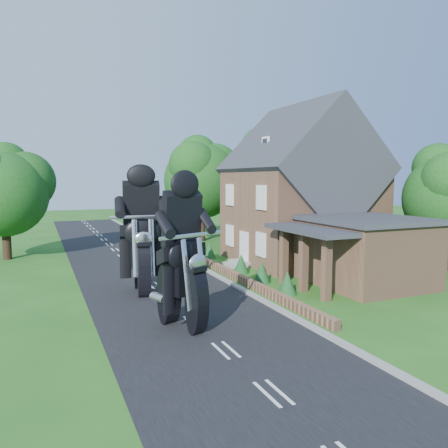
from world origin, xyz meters
name	(u,v)px	position (x,y,z in m)	size (l,w,h in m)	color
ground	(172,301)	(0.00, 0.00, 0.00)	(120.00, 120.00, 0.00)	#215718
road	(172,301)	(0.00, 0.00, 0.01)	(7.00, 80.00, 0.02)	black
kerb	(246,291)	(3.65, 0.00, 0.06)	(0.30, 80.00, 0.12)	gray
garden_wall	(218,268)	(4.30, 5.00, 0.20)	(0.30, 22.00, 0.40)	#91654A
house	(300,194)	(10.49, 6.00, 4.34)	(9.54, 8.64, 10.24)	#91654A
annex	(363,250)	(9.87, -0.80, 1.77)	(7.05, 5.94, 3.44)	#91654A
tree_house_right	(350,181)	(16.65, 8.62, 5.19)	(6.51, 6.00, 8.40)	black
tree_behind_house	(273,169)	(14.18, 16.14, 6.23)	(7.81, 7.20, 10.08)	black
tree_behind_left	(206,174)	(8.16, 17.13, 5.73)	(6.94, 6.40, 9.16)	black
tree_far_road	(10,187)	(-6.86, 14.11, 4.84)	(6.08, 5.60, 7.84)	black
shrub_a	(287,283)	(5.30, -1.00, 0.55)	(0.90, 0.90, 1.10)	#133E1C
shrub_b	(262,272)	(5.30, 1.50, 0.55)	(0.90, 0.90, 1.10)	#133E1C
shrub_c	(241,263)	(5.30, 4.00, 0.55)	(0.90, 0.90, 1.10)	#133E1C
shrub_d	(209,250)	(5.30, 9.00, 0.55)	(0.90, 0.90, 1.10)	#133E1C
shrub_e	(197,245)	(5.30, 11.50, 0.55)	(0.90, 0.90, 1.10)	#133E1C
shrub_f	(186,241)	(5.30, 14.00, 0.55)	(0.90, 0.90, 1.10)	#133E1C
motorcycle_lead	(183,306)	(-0.63, -3.57, 0.85)	(0.46, 1.82, 1.70)	black
motorcycle_follow	(143,274)	(-0.83, 1.91, 0.90)	(0.49, 1.94, 1.80)	black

